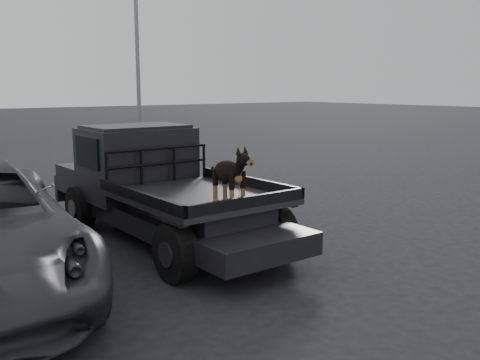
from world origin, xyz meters
TOP-DOWN VIEW (x-y plane):
  - ground at (0.00, 0.00)m, footprint 120.00×120.00m
  - flatbed_ute at (-0.41, 1.67)m, footprint 2.00×5.40m
  - ute_cab at (-0.41, 2.62)m, footprint 1.72×1.30m
  - headache_rack at (-0.41, 1.87)m, footprint 1.80×0.08m
  - dog at (-0.46, -0.11)m, footprint 0.32×0.60m
  - floodlight_mid at (12.42, 27.91)m, footprint 1.08×0.28m
  - floodlight_far at (14.97, 32.69)m, footprint 1.08×0.28m

SIDE VIEW (x-z plane):
  - ground at x=0.00m, z-range 0.00..0.00m
  - flatbed_ute at x=-0.41m, z-range 0.00..0.92m
  - headache_rack at x=-0.41m, z-range 0.92..1.47m
  - dog at x=-0.46m, z-range 0.92..1.66m
  - ute_cab at x=-0.41m, z-range 0.92..1.80m
  - floodlight_mid at x=12.42m, z-range 0.59..12.50m
  - floodlight_far at x=14.97m, z-range 0.60..15.25m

